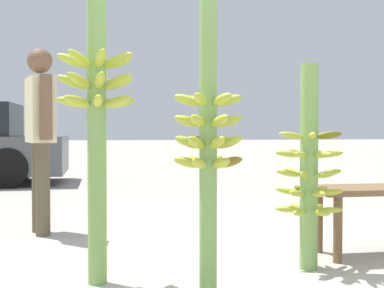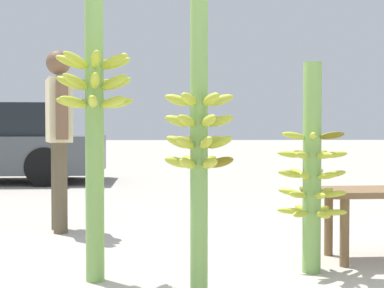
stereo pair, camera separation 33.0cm
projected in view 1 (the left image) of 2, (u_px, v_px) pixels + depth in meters
The scene contains 5 objects.
banana_stalk_left at pixel (97, 118), 3.04m from camera, with size 0.47×0.47×1.68m.
banana_stalk_center at pixel (208, 139), 2.82m from camera, with size 0.38×0.37×1.62m.
banana_stalk_right at pixel (309, 169), 3.36m from camera, with size 0.43×0.43×1.30m.
vendor_person at pixel (40, 124), 4.49m from camera, with size 0.31×0.63×1.56m.
market_bench at pixel (384, 198), 3.76m from camera, with size 1.05×0.46×0.48m.
Camera 1 is at (-0.56, -2.69, 0.89)m, focal length 50.00 mm.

